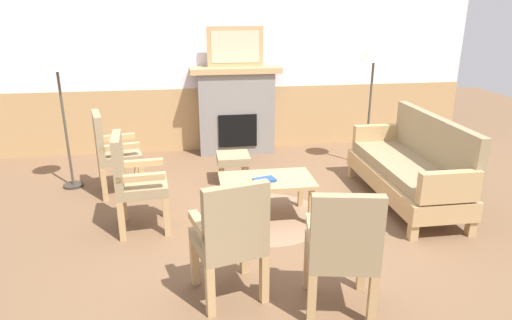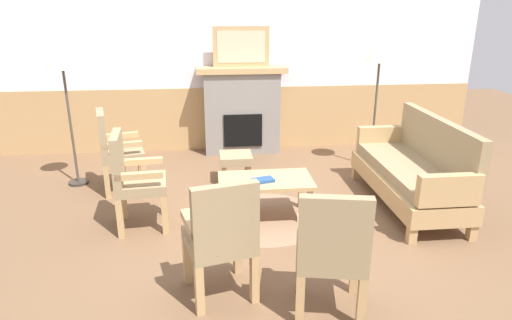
% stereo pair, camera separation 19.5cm
% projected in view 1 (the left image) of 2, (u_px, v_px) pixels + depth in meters
% --- Properties ---
extents(ground_plane, '(14.00, 14.00, 0.00)m').
position_uv_depth(ground_plane, '(261.00, 221.00, 4.69)').
color(ground_plane, brown).
extents(wall_back, '(7.20, 0.14, 2.70)m').
position_uv_depth(wall_back, '(234.00, 62.00, 6.68)').
color(wall_back, white).
rests_on(wall_back, ground_plane).
extents(fireplace, '(1.30, 0.44, 1.28)m').
position_uv_depth(fireplace, '(236.00, 110.00, 6.67)').
color(fireplace, gray).
rests_on(fireplace, ground_plane).
extents(framed_picture, '(0.80, 0.04, 0.56)m').
position_uv_depth(framed_picture, '(235.00, 47.00, 6.37)').
color(framed_picture, tan).
rests_on(framed_picture, fireplace).
extents(couch, '(0.70, 1.80, 0.98)m').
position_uv_depth(couch, '(410.00, 169.00, 5.02)').
color(couch, tan).
rests_on(couch, ground_plane).
extents(coffee_table, '(0.96, 0.56, 0.44)m').
position_uv_depth(coffee_table, '(267.00, 184.00, 4.64)').
color(coffee_table, tan).
rests_on(coffee_table, ground_plane).
extents(round_rug, '(1.27, 1.27, 0.01)m').
position_uv_depth(round_rug, '(266.00, 217.00, 4.76)').
color(round_rug, '#896B51').
rests_on(round_rug, ground_plane).
extents(book_on_table, '(0.24, 0.18, 0.03)m').
position_uv_depth(book_on_table, '(264.00, 180.00, 4.55)').
color(book_on_table, navy).
rests_on(book_on_table, coffee_table).
extents(footstool, '(0.40, 0.40, 0.36)m').
position_uv_depth(footstool, '(233.00, 160.00, 5.64)').
color(footstool, tan).
rests_on(footstool, ground_plane).
extents(armchair_near_fireplace, '(0.58, 0.58, 0.98)m').
position_uv_depth(armchair_near_fireplace, '(112.00, 149.00, 5.23)').
color(armchair_near_fireplace, tan).
rests_on(armchair_near_fireplace, ground_plane).
extents(armchair_by_window_left, '(0.52, 0.52, 0.98)m').
position_uv_depth(armchair_by_window_left, '(134.00, 178.00, 4.36)').
color(armchair_by_window_left, tan).
rests_on(armchair_by_window_left, ground_plane).
extents(armchair_front_left, '(0.56, 0.56, 0.98)m').
position_uv_depth(armchair_front_left, '(342.00, 246.00, 3.14)').
color(armchair_front_left, tan).
rests_on(armchair_front_left, ground_plane).
extents(armchair_front_center, '(0.58, 0.58, 0.98)m').
position_uv_depth(armchair_front_center, '(231.00, 235.00, 3.29)').
color(armchair_front_center, tan).
rests_on(armchair_front_center, ground_plane).
extents(floor_lamp_by_couch, '(0.36, 0.36, 1.68)m').
position_uv_depth(floor_lamp_by_couch, '(374.00, 59.00, 5.86)').
color(floor_lamp_by_couch, '#332D28').
rests_on(floor_lamp_by_couch, ground_plane).
extents(floor_lamp_by_chairs, '(0.36, 0.36, 1.68)m').
position_uv_depth(floor_lamp_by_chairs, '(57.00, 68.00, 5.10)').
color(floor_lamp_by_chairs, '#332D28').
rests_on(floor_lamp_by_chairs, ground_plane).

